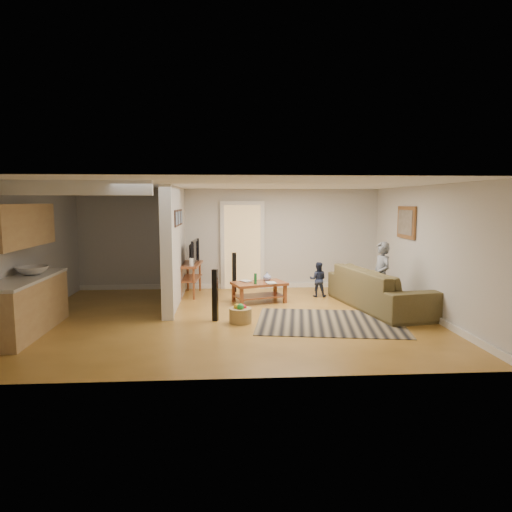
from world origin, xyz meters
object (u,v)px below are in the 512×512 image
at_px(tv_console, 191,266).
at_px(toddler, 318,297).
at_px(sofa, 379,308).
at_px(speaker_left, 215,295).
at_px(speaker_right, 234,272).
at_px(toy_basket, 240,314).
at_px(coffee_table, 260,287).
at_px(child, 380,310).

relative_size(tv_console, toddler, 1.52).
bearing_deg(sofa, speaker_left, 92.64).
xyz_separation_m(speaker_left, speaker_right, (0.40, 2.70, 0.00)).
relative_size(sofa, speaker_right, 2.92).
bearing_deg(toy_basket, toddler, 49.31).
bearing_deg(speaker_right, tv_console, -172.16).
bearing_deg(speaker_left, toy_basket, -2.34).
xyz_separation_m(tv_console, toddler, (2.94, -0.39, -0.68)).
distance_m(speaker_right, toy_basket, 2.88).
bearing_deg(toddler, coffee_table, 33.01).
bearing_deg(sofa, tv_console, 57.52).
height_order(coffee_table, speaker_left, speaker_left).
bearing_deg(sofa, speaker_right, 46.61).
height_order(tv_console, toddler, tv_console).
height_order(speaker_left, child, speaker_left).
bearing_deg(child, speaker_left, -89.26).
xyz_separation_m(coffee_table, speaker_left, (-0.93, -1.51, 0.13)).
height_order(speaker_right, toy_basket, speaker_right).
bearing_deg(speaker_right, child, -44.91).
relative_size(sofa, coffee_table, 2.20).
height_order(speaker_left, toddler, speaker_left).
distance_m(coffee_table, toddler, 1.51).
bearing_deg(child, coffee_table, -120.38).
relative_size(coffee_table, child, 0.92).
height_order(tv_console, speaker_left, tv_console).
distance_m(sofa, toddler, 1.60).
distance_m(sofa, toy_basket, 3.06).
relative_size(tv_console, toy_basket, 3.00).
distance_m(sofa, speaker_left, 3.49).
xyz_separation_m(speaker_right, toy_basket, (0.06, -2.86, -0.33)).
bearing_deg(speaker_left, speaker_right, 98.45).
bearing_deg(speaker_right, coffee_table, -75.03).
bearing_deg(tv_console, toy_basket, -62.74).
distance_m(speaker_right, child, 3.63).
relative_size(tv_console, child, 0.88).
xyz_separation_m(toy_basket, toddler, (1.86, 2.17, -0.15)).
bearing_deg(tv_console, toddler, -3.07).
bearing_deg(sofa, child, 155.90).
bearing_deg(tv_console, speaker_right, 21.46).
bearing_deg(speaker_right, toddler, -29.14).
height_order(speaker_right, child, speaker_right).
bearing_deg(coffee_table, toddler, 19.62).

